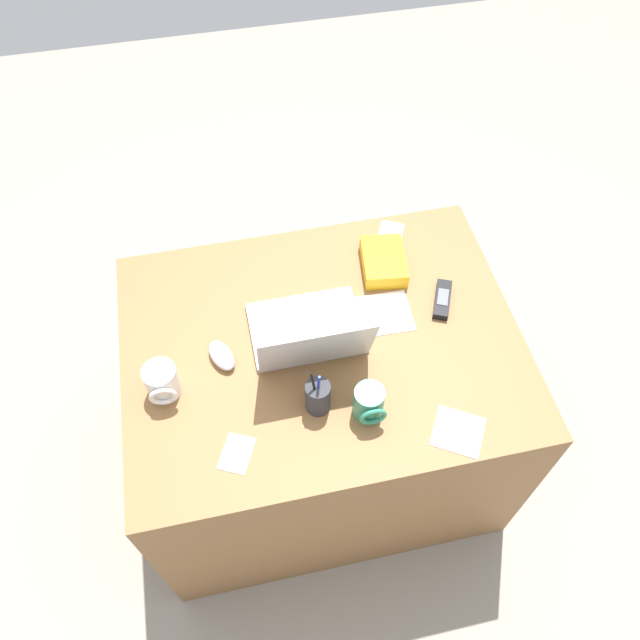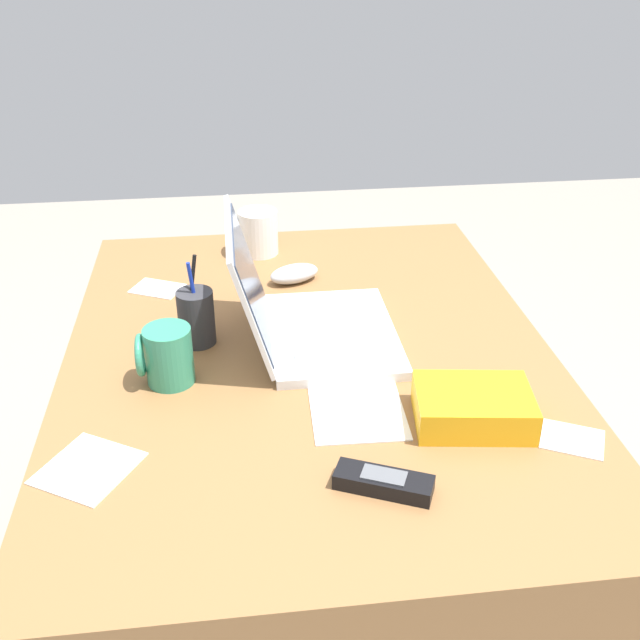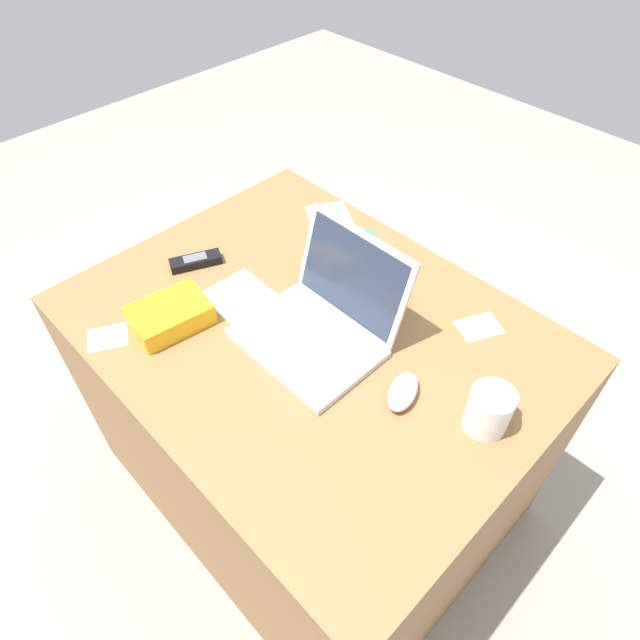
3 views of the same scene
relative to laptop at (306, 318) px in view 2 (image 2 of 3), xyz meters
name	(u,v)px [view 2 (image 2 of 3)]	position (x,y,z in m)	size (l,w,h in m)	color
ground_plane	(311,631)	(-0.04, 0.00, -0.80)	(6.00, 6.00, 0.00)	gray
desk	(310,507)	(-0.04, 0.00, -0.43)	(1.14, 0.87, 0.76)	olive
laptop	(306,318)	(0.00, 0.00, 0.00)	(0.32, 0.30, 0.23)	silver
computer_mouse	(293,274)	(0.25, 0.00, -0.03)	(0.06, 0.11, 0.04)	silver
coffee_mug_white	(257,232)	(0.41, 0.07, 0.00)	(0.09, 0.10, 0.10)	white
coffee_mug_tall	(167,356)	(-0.11, 0.24, 0.00)	(0.08, 0.09, 0.10)	#338C6B
cordless_phone	(384,482)	(-0.42, -0.06, -0.04)	(0.10, 0.14, 0.03)	black
pen_holder	(196,317)	(0.02, 0.20, 0.01)	(0.07, 0.07, 0.17)	#333338
snack_bag	(473,407)	(-0.28, -0.23, -0.02)	(0.13, 0.18, 0.05)	#F2AD19
paper_note_near_laptop	(572,439)	(-0.34, -0.37, -0.05)	(0.08, 0.09, 0.00)	white
paper_note_left	(157,289)	(0.25, 0.29, -0.05)	(0.07, 0.10, 0.00)	white
paper_note_right	(88,468)	(-0.32, 0.35, -0.05)	(0.13, 0.12, 0.00)	white
paper_note_front	(357,408)	(-0.23, -0.06, -0.05)	(0.18, 0.15, 0.00)	white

